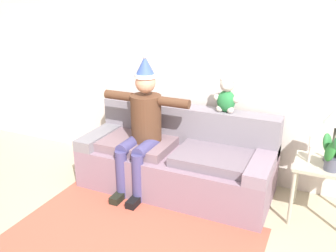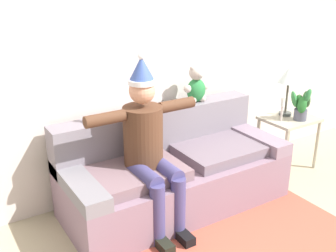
{
  "view_description": "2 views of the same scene",
  "coord_description": "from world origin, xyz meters",
  "px_view_note": "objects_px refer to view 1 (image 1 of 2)",
  "views": [
    {
      "loc": [
        1.43,
        -2.37,
        2.1
      ],
      "look_at": [
        -0.09,
        0.96,
        0.75
      ],
      "focal_mm": 38.33,
      "sensor_mm": 36.0,
      "label": 1
    },
    {
      "loc": [
        -1.88,
        -1.88,
        2.12
      ],
      "look_at": [
        -0.14,
        0.89,
        0.87
      ],
      "focal_mm": 43.31,
      "sensor_mm": 36.0,
      "label": 2
    }
  ],
  "objects_px": {
    "side_table": "(325,173)",
    "person_seated": "(142,124)",
    "couch": "(178,159)",
    "teddy_bear": "(226,97)",
    "candle_tall": "(311,145)",
    "potted_plant": "(335,153)"
  },
  "relations": [
    {
      "from": "side_table",
      "to": "person_seated",
      "type": "bearing_deg",
      "value": -175.62
    },
    {
      "from": "couch",
      "to": "teddy_bear",
      "type": "relative_size",
      "value": 5.56
    },
    {
      "from": "couch",
      "to": "teddy_bear",
      "type": "xyz_separation_m",
      "value": [
        0.45,
        0.27,
        0.72
      ]
    },
    {
      "from": "side_table",
      "to": "teddy_bear",
      "type": "bearing_deg",
      "value": 164.66
    },
    {
      "from": "candle_tall",
      "to": "couch",
      "type": "bearing_deg",
      "value": 178.07
    },
    {
      "from": "couch",
      "to": "side_table",
      "type": "distance_m",
      "value": 1.54
    },
    {
      "from": "side_table",
      "to": "candle_tall",
      "type": "relative_size",
      "value": 2.24
    },
    {
      "from": "potted_plant",
      "to": "couch",
      "type": "bearing_deg",
      "value": 175.35
    },
    {
      "from": "side_table",
      "to": "potted_plant",
      "type": "height_order",
      "value": "potted_plant"
    },
    {
      "from": "potted_plant",
      "to": "candle_tall",
      "type": "distance_m",
      "value": 0.22
    },
    {
      "from": "couch",
      "to": "teddy_bear",
      "type": "height_order",
      "value": "teddy_bear"
    },
    {
      "from": "couch",
      "to": "potted_plant",
      "type": "xyz_separation_m",
      "value": [
        1.57,
        -0.13,
        0.43
      ]
    },
    {
      "from": "person_seated",
      "to": "potted_plant",
      "type": "relative_size",
      "value": 4.06
    },
    {
      "from": "teddy_bear",
      "to": "potted_plant",
      "type": "xyz_separation_m",
      "value": [
        1.12,
        -0.4,
        -0.29
      ]
    },
    {
      "from": "teddy_bear",
      "to": "side_table",
      "type": "relative_size",
      "value": 0.63
    },
    {
      "from": "person_seated",
      "to": "candle_tall",
      "type": "xyz_separation_m",
      "value": [
        1.72,
        0.12,
        0.0
      ]
    },
    {
      "from": "candle_tall",
      "to": "side_table",
      "type": "bearing_deg",
      "value": 7.09
    },
    {
      "from": "person_seated",
      "to": "potted_plant",
      "type": "xyz_separation_m",
      "value": [
        1.93,
        0.04,
        -0.0
      ]
    },
    {
      "from": "potted_plant",
      "to": "side_table",
      "type": "bearing_deg",
      "value": 112.81
    },
    {
      "from": "teddy_bear",
      "to": "potted_plant",
      "type": "bearing_deg",
      "value": -19.51
    },
    {
      "from": "person_seated",
      "to": "potted_plant",
      "type": "bearing_deg",
      "value": 1.27
    },
    {
      "from": "person_seated",
      "to": "side_table",
      "type": "relative_size",
      "value": 2.53
    }
  ]
}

